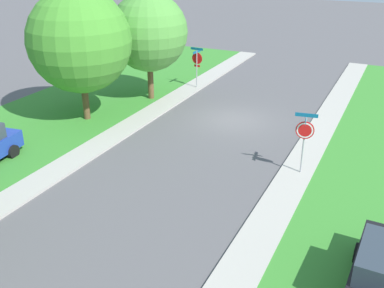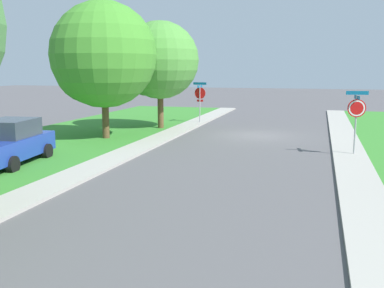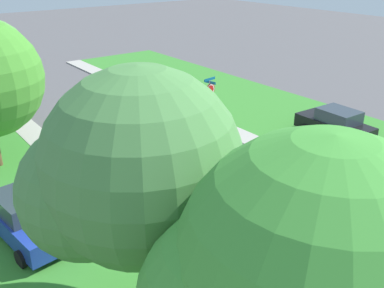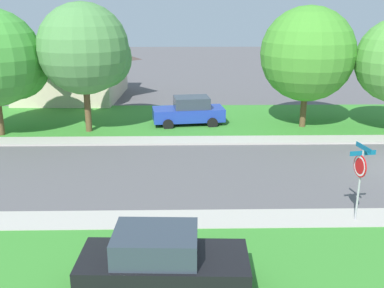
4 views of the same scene
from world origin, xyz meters
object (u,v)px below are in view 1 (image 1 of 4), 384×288
(stop_sign_far_corner, at_px, (305,134))
(tree_across_right, at_px, (78,43))
(stop_sign_near_corner, at_px, (197,61))
(tree_across_left, at_px, (146,34))

(stop_sign_far_corner, relative_size, tree_across_right, 0.39)
(tree_across_right, bearing_deg, stop_sign_near_corner, -113.05)
(stop_sign_far_corner, height_order, tree_across_right, tree_across_right)
(stop_sign_far_corner, bearing_deg, tree_across_left, -28.96)
(stop_sign_near_corner, bearing_deg, tree_across_left, 59.32)
(stop_sign_near_corner, height_order, stop_sign_far_corner, same)
(stop_sign_far_corner, xyz_separation_m, tree_across_left, (11.13, -6.16, 2.14))
(stop_sign_near_corner, xyz_separation_m, tree_across_left, (1.88, 3.17, 2.15))
(tree_across_left, bearing_deg, stop_sign_near_corner, -120.68)
(tree_across_right, bearing_deg, stop_sign_far_corner, 173.08)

